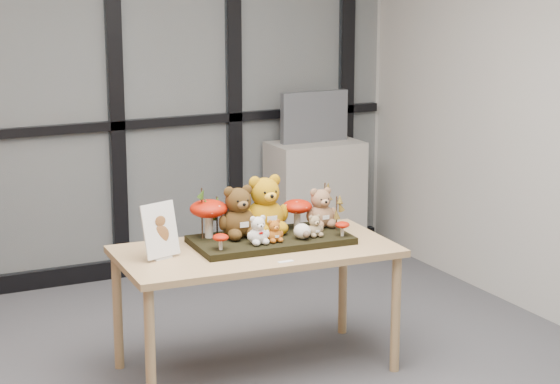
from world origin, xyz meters
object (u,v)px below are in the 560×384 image
bear_small_yellow (274,229)px  mushroom_front_right (342,228)px  bear_beige_small (315,225)px  mushroom_front_left (221,241)px  display_table (256,261)px  bear_white_bow (258,228)px  mushroom_back_right (297,213)px  sign_holder (160,233)px  diorama_tray (271,240)px  bear_pooh_yellow (265,201)px  plush_cream_hedgehog (302,230)px  monitor (314,117)px  cabinet (315,202)px  mushroom_back_left (209,217)px  bear_brown_medium (238,209)px  bear_tan_back (320,205)px

bear_small_yellow → mushroom_front_right: size_ratio=1.52×
bear_beige_small → mushroom_front_left: bear_beige_small is taller
display_table → bear_beige_small: 0.36m
display_table → bear_white_bow: 0.19m
display_table → mushroom_back_right: (0.31, 0.13, 0.19)m
mushroom_front_left → mushroom_front_right: (0.68, -0.04, -0.00)m
sign_holder → bear_white_bow: bearing=-26.9°
diorama_tray → bear_white_bow: bear_white_bow is taller
mushroom_front_left → diorama_tray: bearing=18.0°
bear_pooh_yellow → plush_cream_hedgehog: (0.12, -0.20, -0.13)m
bear_beige_small → mushroom_front_left: bearing=-175.8°
sign_holder → mushroom_front_right: bearing=-25.6°
bear_white_bow → monitor: size_ratio=0.32×
bear_small_yellow → bear_white_bow: size_ratio=0.79×
sign_holder → bear_beige_small: bearing=-23.2°
plush_cream_hedgehog → cabinet: bearing=62.8°
bear_pooh_yellow → mushroom_back_right: size_ratio=1.93×
bear_beige_small → mushroom_front_right: (0.14, -0.06, -0.02)m
bear_pooh_yellow → bear_small_yellow: 0.22m
diorama_tray → mushroom_back_left: 0.35m
mushroom_front_right → monitor: monitor is taller
mushroom_front_left → sign_holder: bearing=160.5°
diorama_tray → sign_holder: 0.62m
display_table → plush_cream_hedgehog: (0.24, -0.06, 0.15)m
bear_brown_medium → sign_holder: (-0.46, -0.08, -0.06)m
bear_pooh_yellow → monitor: (1.10, 1.52, 0.17)m
diorama_tray → bear_tan_back: size_ratio=3.44×
display_table → plush_cream_hedgehog: bearing=-10.9°
bear_pooh_yellow → bear_tan_back: bearing=-1.8°
bear_pooh_yellow → mushroom_back_left: bearing=176.3°
display_table → diorama_tray: (0.11, 0.05, 0.09)m
display_table → bear_white_bow: size_ratio=8.95×
bear_small_yellow → monitor: bearing=59.1°
mushroom_back_right → monitor: 1.80m
display_table → mushroom_front_right: 0.49m
bear_white_bow → mushroom_front_right: bear_white_bow is taller
bear_tan_back → cabinet: 1.76m
bear_small_yellow → mushroom_back_left: mushroom_back_left is taller
mushroom_front_left → cabinet: 2.25m
display_table → mushroom_back_right: bearing=26.0°
mushroom_front_left → monitor: size_ratio=0.18×
bear_brown_medium → mushroom_back_right: bearing=3.8°
mushroom_back_left → mushroom_front_left: 0.25m
bear_pooh_yellow → mushroom_back_left: size_ratio=1.55×
bear_brown_medium → bear_small_yellow: bearing=-50.7°
mushroom_back_left → diorama_tray: bearing=-23.8°
bear_brown_medium → bear_tan_back: (0.48, -0.01, -0.03)m
mushroom_front_right → bear_pooh_yellow: bearing=144.0°
diorama_tray → monitor: monitor is taller
bear_brown_medium → sign_holder: size_ratio=1.07×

